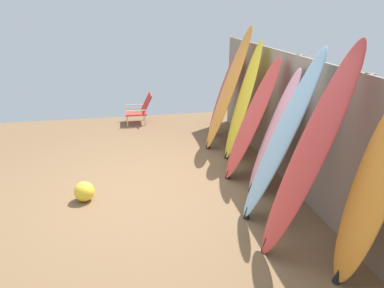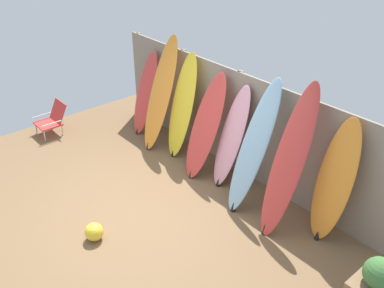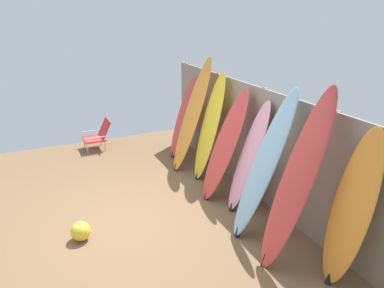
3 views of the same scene
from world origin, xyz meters
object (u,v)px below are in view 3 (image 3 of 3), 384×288
Objects in this scene: surfboard_red_6 at (297,181)px; surfboard_pink_4 at (248,158)px; surfboard_orange_7 at (351,210)px; beach_chair at (99,134)px; surfboard_red_3 at (225,146)px; surfboard_yellow_2 at (209,128)px; surfboard_skyblue_5 at (264,165)px; surfboard_red_0 at (183,118)px; beach_ball at (81,231)px; surfboard_orange_1 at (192,115)px.

surfboard_pink_4 is at bearing 171.74° from surfboard_red_6.
beach_chair is (-5.40, -1.62, -0.59)m from surfboard_orange_7.
surfboard_red_3 is 0.82× the size of surfboard_red_6.
beach_chair is (-2.32, -1.51, -0.63)m from surfboard_yellow_2.
surfboard_red_3 is at bearing 177.93° from surfboard_skyblue_5.
surfboard_pink_4 is 2.67× the size of beach_chair.
surfboard_pink_4 reaches higher than surfboard_red_0.
surfboard_orange_7 reaches higher than surfboard_red_3.
surfboard_red_3 is 1.04× the size of surfboard_pink_4.
surfboard_yellow_2 is (1.16, -0.00, 0.14)m from surfboard_red_0.
surfboard_red_6 reaches higher than surfboard_orange_7.
surfboard_red_6 reaches higher than beach_chair.
surfboard_red_6 reaches higher than surfboard_pink_4.
surfboard_pink_4 is 6.46× the size of beach_ball.
beach_ball is at bearing -128.43° from surfboard_orange_7.
surfboard_yellow_2 is at bearing 171.34° from surfboard_red_3.
surfboard_orange_7 reaches higher than beach_chair.
surfboard_yellow_2 is at bearing -0.17° from surfboard_red_0.
surfboard_red_6 is 2.88m from beach_ball.
surfboard_red_6 reaches higher than surfboard_skyblue_5.
surfboard_yellow_2 is 1.13× the size of surfboard_pink_4.
beach_ball is at bearing -6.69° from beach_chair.
surfboard_red_3 is at bearing 33.50° from beach_chair.
surfboard_skyblue_5 is at bearing -1.40° from surfboard_orange_1.
beach_chair is 2.42× the size of beach_ball.
surfboard_red_0 is 1.17m from surfboard_yellow_2.
surfboard_red_3 is at bearing 97.05° from beach_ball.
beach_chair is (-3.55, -1.52, -0.51)m from surfboard_pink_4.
surfboard_orange_1 is at bearing 123.36° from beach_ball.
surfboard_yellow_2 is at bearing 175.26° from surfboard_skyblue_5.
surfboard_orange_7 is 6.98× the size of beach_ball.
surfboard_red_3 is (1.91, -0.12, 0.06)m from surfboard_red_0.
surfboard_skyblue_5 reaches higher than surfboard_pink_4.
surfboard_red_6 reaches higher than beach_ball.
surfboard_red_3 is 2.34m from surfboard_orange_7.
surfboard_red_0 is at bearing 131.86° from beach_ball.
surfboard_red_0 is 0.76× the size of surfboard_red_6.
surfboard_skyblue_5 is at bearing 27.00° from beach_chair.
surfboard_orange_1 is at bearing 178.60° from surfboard_skyblue_5.
surfboard_orange_1 is at bearing -169.31° from surfboard_yellow_2.
surfboard_skyblue_5 is 3.20× the size of beach_chair.
surfboard_orange_7 is at bearing 3.42° from surfboard_orange_1.
surfboard_red_6 is at bearing -153.04° from surfboard_orange_7.
beach_ball is at bearing -48.14° from surfboard_red_0.
surfboard_yellow_2 is at bearing 10.69° from surfboard_orange_1.
surfboard_red_0 is 3.04m from surfboard_skyblue_5.
beach_chair is at bearing -163.26° from surfboard_orange_7.
surfboard_red_0 is 1.96m from beach_chair.
surfboard_red_6 reaches higher than surfboard_yellow_2.
surfboard_yellow_2 is 2.79m from beach_ball.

